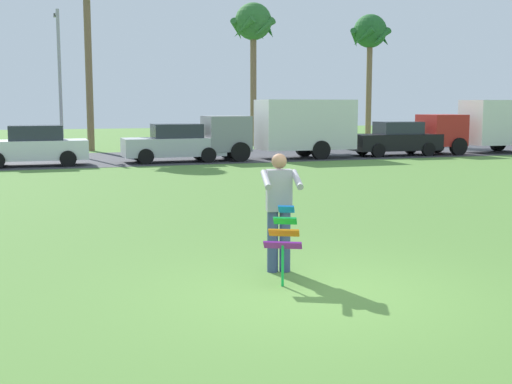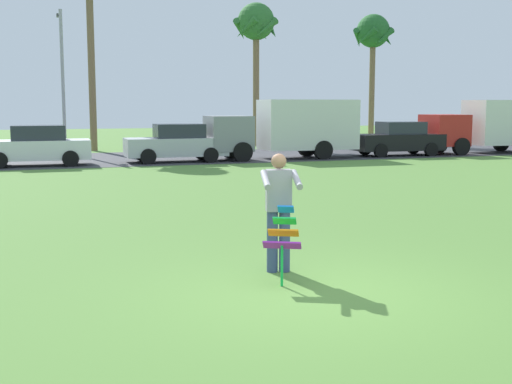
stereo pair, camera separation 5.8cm
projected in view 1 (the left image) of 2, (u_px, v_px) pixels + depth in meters
ground_plane at (317, 293)px, 8.67m from camera, size 120.00×120.00×0.00m
road_strip at (106, 159)px, 29.65m from camera, size 120.00×8.00×0.01m
person_kite_flyer at (279, 208)px, 9.66m from camera, size 0.65×0.73×1.73m
kite_held at (284, 234)px, 9.09m from camera, size 0.61×0.73×1.03m
parked_car_white at (33, 146)px, 26.30m from camera, size 4.24×1.92×1.60m
parked_car_silver at (174, 144)px, 28.15m from camera, size 4.23×1.89×1.60m
parked_truck_grey_van at (288, 127)px, 29.77m from camera, size 6.72×2.17×2.62m
parked_car_black at (396, 139)px, 31.66m from camera, size 4.26×1.95×1.60m
parked_truck_red_cab at (491, 125)px, 33.36m from camera, size 6.73×2.19×2.62m
palm_tree_centre_far at (253, 27)px, 38.16m from camera, size 2.58×2.71×8.14m
palm_tree_far_left at (370, 36)px, 42.56m from camera, size 2.58×2.71×8.07m
streetlight_pole at (59, 72)px, 32.98m from camera, size 0.24×1.65×7.00m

